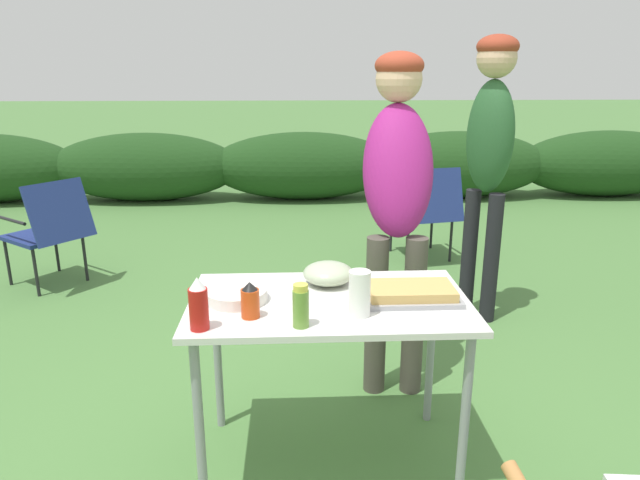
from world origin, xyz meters
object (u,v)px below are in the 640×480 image
at_px(paper_cup_stack, 360,294).
at_px(standing_person_in_dark_puffer, 490,141).
at_px(camp_chair_near_hedge, 50,227).
at_px(food_tray, 411,293).
at_px(hot_sauce_bottle, 250,300).
at_px(folding_table, 329,317).
at_px(plate_stack, 236,295).
at_px(ketchup_bottle, 199,305).
at_px(relish_jar, 301,306).
at_px(standing_person_with_beanie, 397,181).
at_px(camp_chair_green_behind_table, 427,208).
at_px(mixing_bowl, 328,273).

distance_m(paper_cup_stack, standing_person_in_dark_puffer, 1.91).
bearing_deg(standing_person_in_dark_puffer, camp_chair_near_hedge, -142.00).
height_order(food_tray, camp_chair_near_hedge, camp_chair_near_hedge).
bearing_deg(hot_sauce_bottle, folding_table, 26.78).
height_order(paper_cup_stack, standing_person_in_dark_puffer, standing_person_in_dark_puffer).
relative_size(standing_person_in_dark_puffer, camp_chair_near_hedge, 2.18).
distance_m(plate_stack, paper_cup_stack, 0.50).
xyz_separation_m(food_tray, standing_person_in_dark_puffer, (0.77, 1.45, 0.42)).
height_order(food_tray, ketchup_bottle, ketchup_bottle).
xyz_separation_m(ketchup_bottle, relish_jar, (0.35, 0.00, -0.01)).
distance_m(food_tray, paper_cup_stack, 0.27).
bearing_deg(standing_person_with_beanie, standing_person_in_dark_puffer, 51.99).
bearing_deg(folding_table, food_tray, -2.41).
distance_m(paper_cup_stack, camp_chair_green_behind_table, 2.96).
height_order(hot_sauce_bottle, standing_person_with_beanie, standing_person_with_beanie).
height_order(mixing_bowl, camp_chair_green_behind_table, same).
relative_size(relish_jar, camp_chair_green_behind_table, 0.19).
xyz_separation_m(mixing_bowl, hot_sauce_bottle, (-0.31, -0.33, 0.02)).
bearing_deg(mixing_bowl, paper_cup_stack, -74.27).
xyz_separation_m(hot_sauce_bottle, standing_person_with_beanie, (0.68, 0.82, 0.28)).
relative_size(food_tray, plate_stack, 1.56).
relative_size(paper_cup_stack, ketchup_bottle, 0.90).
bearing_deg(plate_stack, camp_chair_near_hedge, 126.88).
relative_size(folding_table, hot_sauce_bottle, 8.01).
bearing_deg(camp_chair_near_hedge, plate_stack, -105.21).
bearing_deg(camp_chair_green_behind_table, standing_person_in_dark_puffer, -96.97).
bearing_deg(standing_person_in_dark_puffer, ketchup_bottle, -81.70).
xyz_separation_m(camp_chair_green_behind_table, camp_chair_near_hedge, (-2.99, -0.48, 0.00)).
height_order(food_tray, plate_stack, food_tray).
height_order(folding_table, food_tray, food_tray).
bearing_deg(camp_chair_near_hedge, standing_person_with_beanie, -84.42).
height_order(food_tray, paper_cup_stack, paper_cup_stack).
bearing_deg(relish_jar, food_tray, 27.39).
bearing_deg(paper_cup_stack, standing_person_in_dark_puffer, 58.10).
distance_m(food_tray, ketchup_bottle, 0.82).
distance_m(relish_jar, standing_person_in_dark_puffer, 2.10).
xyz_separation_m(plate_stack, hot_sauce_bottle, (0.07, -0.16, 0.04)).
height_order(plate_stack, ketchup_bottle, ketchup_bottle).
distance_m(folding_table, paper_cup_stack, 0.25).
xyz_separation_m(paper_cup_stack, camp_chair_near_hedge, (-2.08, 2.31, -0.36)).
bearing_deg(camp_chair_green_behind_table, hot_sauce_bottle, -126.03).
distance_m(paper_cup_stack, camp_chair_near_hedge, 3.13).
distance_m(mixing_bowl, ketchup_bottle, 0.64).
relative_size(paper_cup_stack, hot_sauce_bottle, 1.26).
xyz_separation_m(mixing_bowl, standing_person_with_beanie, (0.37, 0.49, 0.30)).
distance_m(folding_table, standing_person_in_dark_puffer, 1.88).
height_order(relish_jar, standing_person_in_dark_puffer, standing_person_in_dark_puffer).
bearing_deg(hot_sauce_bottle, relish_jar, -25.89).
bearing_deg(mixing_bowl, standing_person_with_beanie, 52.93).
xyz_separation_m(food_tray, camp_chair_near_hedge, (-2.30, 2.17, -0.30)).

